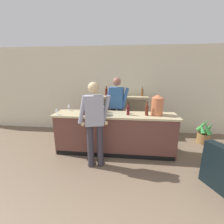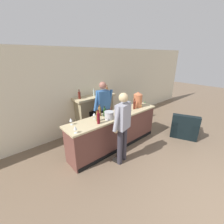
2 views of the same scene
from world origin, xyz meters
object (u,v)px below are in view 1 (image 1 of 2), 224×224
wine_bottle_merlot_tall (104,107)px  wine_bottle_cabernet_heavy (84,108)px  wine_glass_mid_counter (69,106)px  wine_glass_front_right (57,110)px  wine_glass_back_row (92,107)px  wine_glass_front_left (128,109)px  wine_bottle_burgundy_dark (128,110)px  potted_plant_corner (204,134)px  person_bartender (117,108)px  ice_bucket_steel (100,111)px  copper_dispenser (157,105)px  wine_bottle_port_short (101,106)px  wine_bottle_chardonnay_pale (147,109)px  wine_bottle_riesling_slim (89,108)px  person_customer (95,122)px  fireplace_stone (124,115)px

wine_bottle_merlot_tall → wine_bottle_cabernet_heavy: 0.48m
wine_glass_mid_counter → wine_glass_front_right: (-0.12, -0.43, -0.01)m
wine_glass_back_row → wine_glass_front_left: wine_glass_back_row is taller
wine_bottle_burgundy_dark → wine_glass_back_row: 0.93m
potted_plant_corner → person_bartender: (-2.47, -0.24, 0.74)m
wine_bottle_cabernet_heavy → wine_glass_mid_counter: 0.64m
person_bartender → ice_bucket_steel: (-0.32, -0.65, 0.08)m
ice_bucket_steel → wine_glass_front_left: size_ratio=1.58×
copper_dispenser → wine_bottle_port_short: bearing=172.0°
potted_plant_corner → wine_glass_back_row: wine_glass_back_row is taller
copper_dispenser → wine_bottle_chardonnay_pale: bearing=-163.0°
wine_bottle_chardonnay_pale → copper_dispenser: bearing=17.0°
wine_bottle_burgundy_dark → wine_glass_front_left: bearing=95.2°
wine_bottle_burgundy_dark → wine_bottle_merlot_tall: bearing=165.1°
wine_bottle_riesling_slim → wine_bottle_chardonnay_pale: wine_bottle_chardonnay_pale is taller
wine_glass_front_right → person_bartender: bearing=29.3°
wine_glass_front_right → wine_bottle_burgundy_dark: bearing=5.8°
copper_dispenser → wine_glass_back_row: copper_dispenser is taller
wine_glass_front_left → wine_bottle_burgundy_dark: bearing=-84.8°
wine_bottle_port_short → wine_bottle_cabernet_heavy: bearing=-130.2°
potted_plant_corner → copper_dispenser: copper_dispenser is taller
ice_bucket_steel → wine_bottle_merlot_tall: wine_bottle_merlot_tall is taller
ice_bucket_steel → wine_glass_front_left: 0.65m
wine_bottle_chardonnay_pale → wine_glass_back_row: 1.34m
wine_bottle_port_short → person_customer: bearing=-88.4°
potted_plant_corner → wine_bottle_port_short: 3.02m
wine_bottle_port_short → wine_glass_mid_counter: bearing=-179.9°
wine_bottle_cabernet_heavy → wine_glass_front_left: bearing=13.3°
potted_plant_corner → person_bartender: 2.59m
person_customer → wine_bottle_cabernet_heavy: size_ratio=5.11×
person_customer → ice_bucket_steel: size_ratio=7.13×
wine_glass_front_left → wine_bottle_cabernet_heavy: bearing=-166.7°
person_bartender → wine_bottle_port_short: 0.50m
wine_bottle_burgundy_dark → wine_glass_back_row: (-0.90, 0.20, -0.01)m
wine_glass_mid_counter → wine_bottle_port_short: bearing=0.1°
wine_glass_mid_counter → wine_glass_back_row: (0.62, -0.06, -0.01)m
wine_bottle_burgundy_dark → wine_bottle_chardonnay_pale: wine_bottle_chardonnay_pale is taller
potted_plant_corner → wine_bottle_burgundy_dark: 2.46m
person_bartender → wine_glass_front_left: (0.30, -0.46, 0.09)m
potted_plant_corner → person_bartender: bearing=-174.4°
person_bartender → wine_bottle_riesling_slim: 0.84m
wine_bottle_chardonnay_pale → wine_glass_front_left: 0.45m
person_customer → wine_glass_mid_counter: 1.21m
potted_plant_corner → wine_bottle_chardonnay_pale: 2.10m
wine_bottle_burgundy_dark → wine_glass_front_right: bearing=-174.2°
wine_bottle_merlot_tall → copper_dispenser: bearing=-3.8°
wine_glass_mid_counter → copper_dispenser: bearing=-4.9°
ice_bucket_steel → wine_glass_front_right: bearing=-174.4°
wine_bottle_cabernet_heavy → wine_bottle_riesling_slim: bearing=62.3°
fireplace_stone → person_customer: 1.98m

